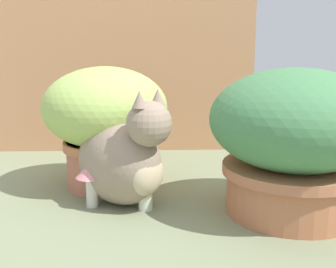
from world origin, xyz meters
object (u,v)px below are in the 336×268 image
(grass_planter, at_px, (105,120))
(mushroom_ornament_red, at_px, (145,177))
(leafy_planter, at_px, (295,137))
(cat, at_px, (124,159))
(mushroom_ornament_pink, at_px, (91,175))

(grass_planter, xyz_separation_m, mushroom_ornament_red, (0.11, -0.19, -0.11))
(leafy_planter, distance_m, mushroom_ornament_red, 0.38)
(cat, xyz_separation_m, mushroom_ornament_pink, (-0.08, -0.01, -0.04))
(grass_planter, relative_size, cat, 1.02)
(cat, bearing_deg, mushroom_ornament_red, -37.09)
(mushroom_ornament_pink, bearing_deg, mushroom_ornament_red, -11.24)
(grass_planter, height_order, leafy_planter, leafy_planter)
(grass_planter, xyz_separation_m, cat, (0.06, -0.15, -0.08))
(cat, bearing_deg, mushroom_ornament_pink, -169.91)
(cat, bearing_deg, grass_planter, 112.15)
(leafy_planter, xyz_separation_m, cat, (-0.41, 0.07, -0.07))
(grass_planter, distance_m, cat, 0.18)
(leafy_planter, relative_size, cat, 1.19)
(mushroom_ornament_red, relative_size, mushroom_ornament_pink, 1.05)
(grass_planter, bearing_deg, mushroom_ornament_red, -58.60)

